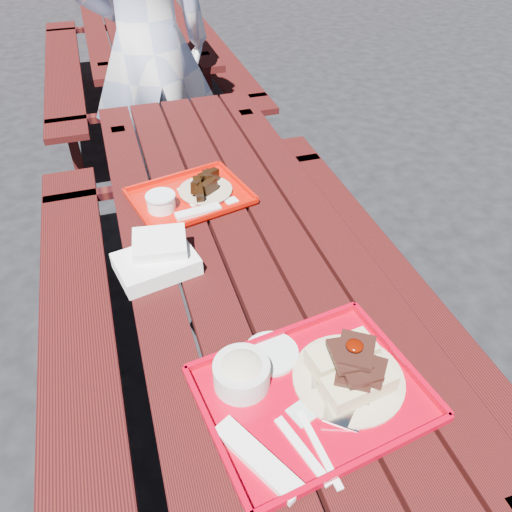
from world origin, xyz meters
name	(u,v)px	position (x,y,z in m)	size (l,w,h in m)	color
ground	(245,384)	(0.00, 0.00, 0.00)	(60.00, 60.00, 0.00)	black
picnic_table_near	(243,287)	(0.00, 0.00, 0.56)	(1.41, 2.40, 0.75)	#3B0E0B
picnic_table_far	(139,43)	(0.00, 2.80, 0.56)	(1.41, 2.40, 0.75)	#3B0E0B
near_tray	(307,380)	(-0.01, -0.58, 0.79)	(0.55, 0.46, 0.16)	#B00016
far_tray	(189,196)	(-0.11, 0.30, 0.77)	(0.46, 0.39, 0.07)	#B70D03
white_cloth	(157,258)	(-0.27, -0.04, 0.79)	(0.26, 0.21, 0.09)	white
person	(148,46)	(-0.07, 1.46, 0.94)	(0.68, 0.45, 1.87)	#ABBBE5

